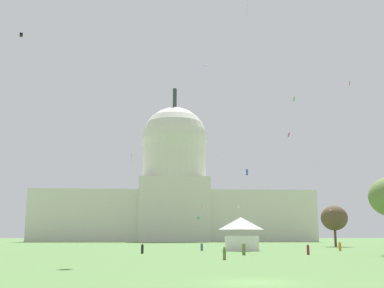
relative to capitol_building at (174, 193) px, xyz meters
The scene contains 23 objects.
ground_plane 177.63m from the capitol_building, 89.77° to the right, with size 800.00×800.00×0.00m, color #567F42.
capitol_building is the anchor object (origin of this frame).
event_tent 121.07m from the capitol_building, 85.43° to the right, with size 6.36×6.34×6.03m.
tree_east_near 100.37m from the capitol_building, 67.95° to the right, with size 8.83×8.89×9.97m.
person_orange_aisle_center 125.90m from the capitol_building, 77.36° to the right, with size 0.67×0.67×1.64m.
person_maroon_back_center 139.89m from the capitol_building, 83.26° to the right, with size 0.52×0.52×1.59m.
person_olive_front_right 139.62m from the capitol_building, 87.20° to the right, with size 0.68×0.68×1.79m.
person_black_deep_crowd 133.41m from the capitol_building, 93.46° to the right, with size 0.57×0.57×1.59m.
person_olive_edge_west 151.75m from the capitol_building, 89.11° to the right, with size 0.51×0.51×1.53m.
person_denim_back_left 120.35m from the capitol_building, 88.87° to the right, with size 0.53×0.53×1.48m.
kite_gold_low 105.70m from the capitol_building, 70.82° to the right, with size 1.25×1.41×0.15m.
kite_pink_high 114.50m from the capitol_building, 82.59° to the right, with size 1.34×1.26×3.67m.
kite_red_high 108.90m from the capitol_building, 67.91° to the right, with size 0.21×0.80×1.12m.
kite_magenta_mid 76.35m from the capitol_building, 63.41° to the right, with size 0.71×0.75×1.39m.
kite_orange_low 36.28m from the capitol_building, 74.48° to the right, with size 0.71×0.94×2.02m.
kite_green_mid 105.48m from the capitol_building, 75.71° to the right, with size 0.58×0.85×1.09m.
kite_turquoise_low 32.10m from the capitol_building, 73.10° to the right, with size 0.99×0.98×0.93m.
kite_blue_low 122.76m from the capitol_building, 85.14° to the right, with size 0.48×0.48×1.10m.
kite_yellow_mid 58.01m from the capitol_building, 76.61° to the right, with size 0.70×1.46×0.31m.
kite_black_high 114.00m from the capitol_building, 109.79° to the right, with size 0.87×0.90×0.82m.
kite_white_low 46.69m from the capitol_building, 61.31° to the right, with size 0.85×0.58×0.98m.
kite_cyan_mid 53.19m from the capitol_building, 107.26° to the right, with size 0.47×0.70×3.53m.
kite_violet_high 73.06m from the capitol_building, 82.17° to the right, with size 1.54×0.90×0.34m.
Camera 1 is at (-5.58, -28.84, 2.83)m, focal length 43.43 mm.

